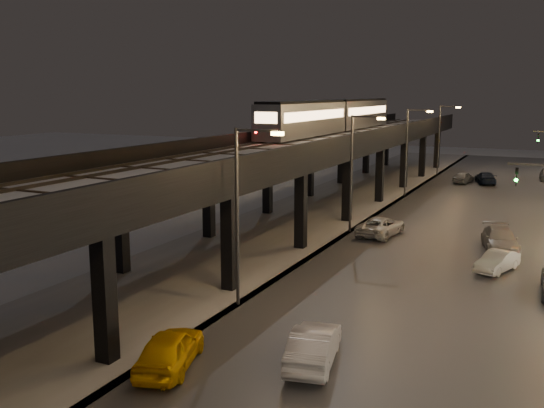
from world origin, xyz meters
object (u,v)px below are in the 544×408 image
at_px(car_onc_silver, 497,262).
at_px(car_taxi, 170,350).
at_px(car_far_white, 463,178).
at_px(car_onc_white, 500,240).
at_px(subway_train, 334,115).
at_px(car_mid_silver, 381,227).
at_px(car_mid_dark, 485,178).
at_px(car_near_white, 314,346).

bearing_deg(car_onc_silver, car_taxi, -98.54).
relative_size(car_far_white, car_onc_silver, 1.08).
xyz_separation_m(car_onc_silver, car_onc_white, (-0.31, 5.32, 0.14)).
height_order(car_taxi, car_onc_white, car_taxi).
bearing_deg(subway_train, car_mid_silver, -60.02).
height_order(car_mid_dark, car_far_white, car_mid_dark).
height_order(car_taxi, car_mid_silver, car_taxi).
bearing_deg(car_mid_silver, car_far_white, -86.26).
bearing_deg(car_mid_dark, car_far_white, -4.88).
height_order(subway_train, car_taxi, subway_train).
distance_m(car_taxi, car_onc_white, 26.48).
relative_size(car_near_white, car_mid_dark, 0.98).
distance_m(car_near_white, car_onc_white, 22.33).
bearing_deg(car_far_white, car_onc_silver, 111.14).
xyz_separation_m(car_mid_silver, car_onc_white, (8.51, -0.77, 0.04)).
bearing_deg(car_onc_silver, car_near_white, -88.39).
relative_size(subway_train, car_mid_dark, 6.95).
relative_size(car_taxi, car_onc_white, 0.87).
xyz_separation_m(car_near_white, car_onc_silver, (5.32, 16.44, -0.15)).
height_order(car_mid_dark, car_onc_white, car_onc_white).
bearing_deg(car_taxi, car_near_white, -167.37).
distance_m(car_mid_silver, car_onc_white, 8.54).
height_order(car_near_white, car_mid_silver, car_near_white).
bearing_deg(car_mid_silver, car_near_white, 105.64).
distance_m(car_mid_silver, car_onc_silver, 10.71).
height_order(car_taxi, car_near_white, car_taxi).
height_order(subway_train, car_near_white, subway_train).
bearing_deg(car_mid_dark, subway_train, 26.83).
height_order(car_mid_silver, car_onc_white, car_onc_white).
relative_size(car_mid_silver, car_far_white, 1.27).
bearing_deg(car_mid_silver, car_taxi, 93.57).
xyz_separation_m(car_mid_silver, car_onc_silver, (8.82, -6.09, -0.10)).
xyz_separation_m(subway_train, car_far_white, (11.92, 12.58, -7.57)).
relative_size(car_near_white, car_onc_silver, 1.24).
height_order(car_taxi, car_mid_dark, car_taxi).
xyz_separation_m(car_near_white, car_mid_silver, (-3.50, 22.53, -0.05)).
xyz_separation_m(car_taxi, car_onc_white, (9.94, 24.54, -0.02)).
bearing_deg(subway_train, car_near_white, -71.14).
bearing_deg(car_taxi, car_far_white, -109.91).
xyz_separation_m(car_taxi, car_mid_dark, (5.49, 56.17, -0.08)).
bearing_deg(car_mid_dark, car_onc_white, 82.60).
xyz_separation_m(car_mid_silver, car_far_white, (1.63, 30.41, -0.02)).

